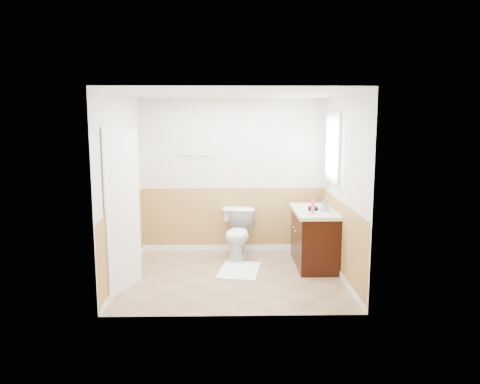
{
  "coord_description": "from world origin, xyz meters",
  "views": [
    {
      "loc": [
        -0.02,
        -6.09,
        2.15
      ],
      "look_at": [
        0.1,
        0.25,
        1.15
      ],
      "focal_mm": 34.1,
      "sensor_mm": 36.0,
      "label": 1
    }
  ],
  "objects_px": {
    "lotion_bottle": "(313,207)",
    "toilet": "(239,234)",
    "soap_dispenser": "(325,204)",
    "vanity_cabinet": "(314,239)",
    "bath_mat": "(239,270)"
  },
  "relations": [
    {
      "from": "toilet",
      "to": "vanity_cabinet",
      "type": "relative_size",
      "value": 0.69
    },
    {
      "from": "toilet",
      "to": "bath_mat",
      "type": "distance_m",
      "value": 0.74
    },
    {
      "from": "soap_dispenser",
      "to": "toilet",
      "type": "bearing_deg",
      "value": 157.73
    },
    {
      "from": "toilet",
      "to": "lotion_bottle",
      "type": "xyz_separation_m",
      "value": [
        1.02,
        -0.73,
        0.58
      ]
    },
    {
      "from": "lotion_bottle",
      "to": "bath_mat",
      "type": "bearing_deg",
      "value": 174.79
    },
    {
      "from": "lotion_bottle",
      "to": "soap_dispenser",
      "type": "bearing_deg",
      "value": 45.73
    },
    {
      "from": "vanity_cabinet",
      "to": "soap_dispenser",
      "type": "bearing_deg",
      "value": -45.3
    },
    {
      "from": "lotion_bottle",
      "to": "soap_dispenser",
      "type": "relative_size",
      "value": 1.08
    },
    {
      "from": "toilet",
      "to": "soap_dispenser",
      "type": "height_order",
      "value": "soap_dispenser"
    },
    {
      "from": "bath_mat",
      "to": "lotion_bottle",
      "type": "relative_size",
      "value": 3.64
    },
    {
      "from": "vanity_cabinet",
      "to": "soap_dispenser",
      "type": "xyz_separation_m",
      "value": [
        0.12,
        -0.12,
        0.55
      ]
    },
    {
      "from": "lotion_bottle",
      "to": "toilet",
      "type": "bearing_deg",
      "value": 144.3
    },
    {
      "from": "vanity_cabinet",
      "to": "lotion_bottle",
      "type": "distance_m",
      "value": 0.67
    },
    {
      "from": "toilet",
      "to": "lotion_bottle",
      "type": "distance_m",
      "value": 1.39
    },
    {
      "from": "vanity_cabinet",
      "to": "soap_dispenser",
      "type": "relative_size",
      "value": 5.38
    }
  ]
}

